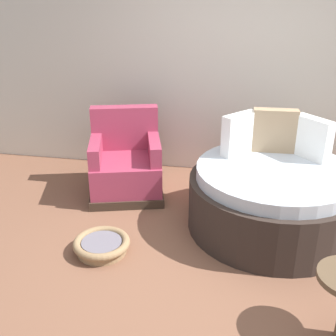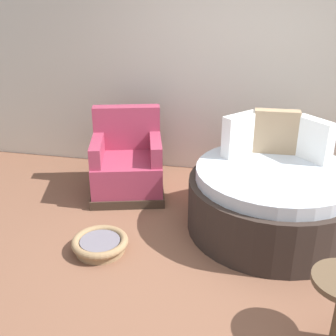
# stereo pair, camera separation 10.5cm
# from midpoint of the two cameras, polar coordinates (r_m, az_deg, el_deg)

# --- Properties ---
(ground_plane) EXTENTS (8.00, 8.00, 0.02)m
(ground_plane) POSITION_cam_midpoint_polar(r_m,az_deg,el_deg) (3.78, 7.68, -12.65)
(ground_plane) COLOR brown
(back_wall) EXTENTS (8.00, 0.12, 2.97)m
(back_wall) POSITION_cam_midpoint_polar(r_m,az_deg,el_deg) (5.10, 10.65, 15.20)
(back_wall) COLOR beige
(back_wall) RESTS_ON ground_plane
(round_daybed) EXTENTS (1.62, 1.62, 1.08)m
(round_daybed) POSITION_cam_midpoint_polar(r_m,az_deg,el_deg) (4.18, 14.74, -3.90)
(round_daybed) COLOR #2D231E
(round_daybed) RESTS_ON ground_plane
(red_armchair) EXTENTS (0.98, 0.98, 0.94)m
(red_armchair) POSITION_cam_midpoint_polar(r_m,az_deg,el_deg) (4.77, -4.89, 0.45)
(red_armchair) COLOR #38281E
(red_armchair) RESTS_ON ground_plane
(pet_basket) EXTENTS (0.51, 0.51, 0.13)m
(pet_basket) POSITION_cam_midpoint_polar(r_m,az_deg,el_deg) (3.87, -8.43, -10.17)
(pet_basket) COLOR #8E704C
(pet_basket) RESTS_ON ground_plane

